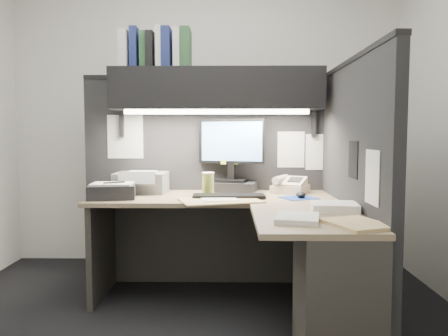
{
  "coord_description": "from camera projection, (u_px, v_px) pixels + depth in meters",
  "views": [
    {
      "loc": [
        0.22,
        -2.52,
        1.17
      ],
      "look_at": [
        0.18,
        0.51,
        0.93
      ],
      "focal_mm": 35.0,
      "sensor_mm": 36.0,
      "label": 1
    }
  ],
  "objects": [
    {
      "name": "printer",
      "position": [
        142.0,
        182.0,
        3.31
      ],
      "size": [
        0.39,
        0.33,
        0.15
      ],
      "primitive_type": "cube",
      "rotation": [
        0.0,
        0.0,
        -0.03
      ],
      "color": "gray",
      "rests_on": "desk"
    },
    {
      "name": "wall_back",
      "position": [
        206.0,
        115.0,
        4.0
      ],
      "size": [
        3.5,
        0.04,
        2.7
      ],
      "primitive_type": "cube",
      "color": "white",
      "rests_on": "floor"
    },
    {
      "name": "coffee_cup",
      "position": [
        208.0,
        185.0,
        3.14
      ],
      "size": [
        0.1,
        0.1,
        0.16
      ],
      "primitive_type": "cylinder",
      "rotation": [
        0.0,
        0.0,
        -0.17
      ],
      "color": "#D4C355",
      "rests_on": "desk"
    },
    {
      "name": "binder_row",
      "position": [
        157.0,
        50.0,
        3.22
      ],
      "size": [
        0.51,
        0.25,
        0.3
      ],
      "color": "silver",
      "rests_on": "overhead_shelf"
    },
    {
      "name": "floor",
      "position": [
        193.0,
        330.0,
        2.61
      ],
      "size": [
        3.5,
        3.5,
        0.0
      ],
      "primitive_type": "plane",
      "color": "black",
      "rests_on": "ground"
    },
    {
      "name": "open_folder",
      "position": [
        220.0,
        200.0,
        2.87
      ],
      "size": [
        0.59,
        0.47,
        0.01
      ],
      "primitive_type": "cube",
      "rotation": [
        0.0,
        0.0,
        0.3
      ],
      "color": "tan",
      "rests_on": "desk"
    },
    {
      "name": "paper_stack_b",
      "position": [
        298.0,
        218.0,
        2.22
      ],
      "size": [
        0.26,
        0.3,
        0.03
      ],
      "primitive_type": "cube",
      "rotation": [
        0.0,
        0.0,
        -0.21
      ],
      "color": "white",
      "rests_on": "desk"
    },
    {
      "name": "wall_front",
      "position": [
        135.0,
        56.0,
        1.01
      ],
      "size": [
        3.5,
        0.04,
        2.7
      ],
      "primitive_type": "cube",
      "color": "white",
      "rests_on": "floor"
    },
    {
      "name": "pinned_papers",
      "position": [
        258.0,
        151.0,
        3.08
      ],
      "size": [
        1.76,
        1.31,
        0.51
      ],
      "color": "white",
      "rests_on": "partition_back"
    },
    {
      "name": "partition_back",
      "position": [
        206.0,
        181.0,
        3.47
      ],
      "size": [
        1.9,
        0.06,
        1.6
      ],
      "primitive_type": "cube",
      "color": "black",
      "rests_on": "floor"
    },
    {
      "name": "partition_right",
      "position": [
        352.0,
        194.0,
        2.71
      ],
      "size": [
        0.06,
        1.5,
        1.6
      ],
      "primitive_type": "cube",
      "color": "black",
      "rests_on": "floor"
    },
    {
      "name": "manila_stack",
      "position": [
        357.0,
        224.0,
        2.09
      ],
      "size": [
        0.34,
        0.38,
        0.02
      ],
      "primitive_type": "cube",
      "rotation": [
        0.0,
        0.0,
        0.39
      ],
      "color": "tan",
      "rests_on": "desk"
    },
    {
      "name": "paper_stack_a",
      "position": [
        334.0,
        207.0,
        2.48
      ],
      "size": [
        0.28,
        0.24,
        0.05
      ],
      "primitive_type": "cube",
      "rotation": [
        0.0,
        0.0,
        -0.12
      ],
      "color": "white",
      "rests_on": "desk"
    },
    {
      "name": "notebook_stack",
      "position": [
        112.0,
        191.0,
        3.0
      ],
      "size": [
        0.35,
        0.31,
        0.09
      ],
      "primitive_type": "cube",
      "rotation": [
        0.0,
        0.0,
        0.18
      ],
      "color": "black",
      "rests_on": "desk"
    },
    {
      "name": "overhead_shelf",
      "position": [
        217.0,
        90.0,
        3.24
      ],
      "size": [
        1.55,
        0.34,
        0.3
      ],
      "primitive_type": "cube",
      "color": "black",
      "rests_on": "partition_back"
    },
    {
      "name": "mouse",
      "position": [
        301.0,
        195.0,
        3.0
      ],
      "size": [
        0.08,
        0.11,
        0.04
      ],
      "primitive_type": "ellipsoid",
      "rotation": [
        0.0,
        0.0,
        -0.08
      ],
      "color": "black",
      "rests_on": "mousepad"
    },
    {
      "name": "task_light_tube",
      "position": [
        216.0,
        112.0,
        3.11
      ],
      "size": [
        1.32,
        0.04,
        0.04
      ],
      "primitive_type": "cylinder",
      "rotation": [
        0.0,
        1.57,
        0.0
      ],
      "color": "white",
      "rests_on": "overhead_shelf"
    },
    {
      "name": "keyboard",
      "position": [
        229.0,
        196.0,
        3.01
      ],
      "size": [
        0.5,
        0.18,
        0.02
      ],
      "primitive_type": "cube",
      "rotation": [
        0.0,
        0.0,
        0.03
      ],
      "color": "black",
      "rests_on": "desk"
    },
    {
      "name": "monitor",
      "position": [
        231.0,
        163.0,
        3.35
      ],
      "size": [
        0.51,
        0.32,
        0.56
      ],
      "rotation": [
        0.0,
        0.0,
        -0.26
      ],
      "color": "black",
      "rests_on": "desk"
    },
    {
      "name": "telephone",
      "position": [
        290.0,
        186.0,
        3.28
      ],
      "size": [
        0.32,
        0.33,
        0.1
      ],
      "primitive_type": "cube",
      "rotation": [
        0.0,
        0.0,
        -0.45
      ],
      "color": "beige",
      "rests_on": "desk"
    },
    {
      "name": "desk",
      "position": [
        264.0,
        258.0,
        2.57
      ],
      "size": [
        1.7,
        1.53,
        0.73
      ],
      "color": "#9B7E62",
      "rests_on": "floor"
    },
    {
      "name": "mousepad",
      "position": [
        299.0,
        198.0,
        3.0
      ],
      "size": [
        0.28,
        0.27,
        0.0
      ],
      "primitive_type": "cube",
      "rotation": [
        0.0,
        0.0,
        0.37
      ],
      "color": "navy",
      "rests_on": "desk"
    }
  ]
}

